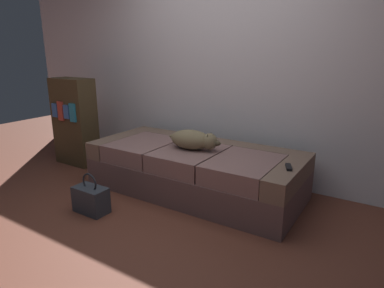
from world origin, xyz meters
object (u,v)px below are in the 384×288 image
Objects in this scene: dog_tan at (194,140)px; handbag at (91,199)px; tv_remote at (289,167)px; bookshelf at (75,122)px; couch at (195,170)px.

dog_tan is 1.12m from handbag.
tv_remote is 2.77m from bookshelf.
tv_remote is at bearing 27.72° from handbag.
bookshelf reaches higher than handbag.
bookshelf is at bearing 145.00° from handbag.
dog_tan is 0.97m from tv_remote.
handbag is at bearing -124.11° from dog_tan.
dog_tan is at bearing 55.89° from handbag.
dog_tan reaches higher than couch.
couch is 1.03m from tv_remote.
bookshelf reaches higher than couch.
bookshelf is (-2.77, 0.05, 0.06)m from tv_remote.
couch is 1.07m from handbag.
dog_tan is at bearing -0.35° from bookshelf.
handbag is (-0.55, -0.91, -0.11)m from couch.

